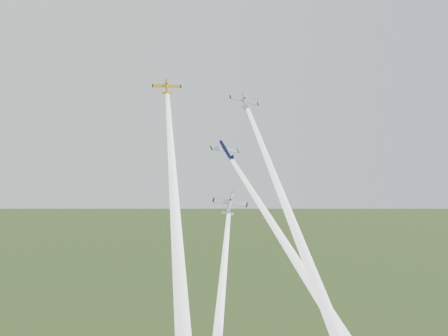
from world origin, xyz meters
TOP-DOWN VIEW (x-y plane):
  - plane_yellow at (-11.23, 4.12)m, footprint 7.60×6.52m
  - smoke_trail_yellow at (-14.00, -20.50)m, footprint 7.84×46.75m
  - plane_navy at (2.32, 0.60)m, footprint 9.70×9.37m
  - smoke_trail_navy at (10.45, -19.96)m, footprint 17.68×39.47m
  - plane_silver_right at (8.37, 5.23)m, footprint 8.67×6.79m
  - smoke_trail_silver_right at (9.68, -23.75)m, footprint 5.13×55.26m
  - plane_silver_low at (1.54, -5.29)m, footprint 10.50×8.89m
  - smoke_trail_silver_low at (-6.42, -25.64)m, footprint 17.35×39.04m

SIDE VIEW (x-z plane):
  - smoke_trail_silver_low at x=-6.42m, z-range 43.32..82.60m
  - smoke_trail_navy at x=10.45m, z-range 54.93..94.70m
  - smoke_trail_silver_right at x=9.68m, z-range 54.00..106.97m
  - plane_silver_low at x=1.54m, z-range 80.09..87.63m
  - smoke_trail_yellow at x=-14.00m, z-range 64.94..109.83m
  - plane_navy at x=2.32m, z-range 92.41..99.52m
  - plane_silver_right at x=8.37m, z-range 104.39..112.08m
  - plane_yellow at x=-11.23m, z-range 108.29..113.89m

